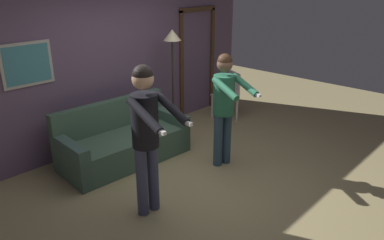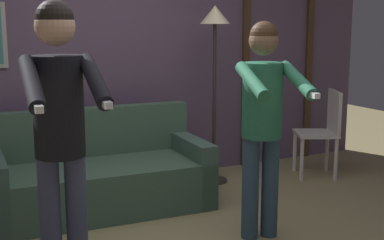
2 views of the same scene
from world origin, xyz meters
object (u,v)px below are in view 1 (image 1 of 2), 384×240
person_standing_left (146,127)px  couch (123,143)px  person_standing_right (224,100)px  torchiere_lamp (172,50)px  dining_chair_distant (229,93)px

person_standing_left → couch: bearing=64.7°
person_standing_left → person_standing_right: (1.54, 0.13, -0.09)m
person_standing_left → person_standing_right: size_ratio=1.07×
torchiere_lamp → person_standing_left: (-1.93, -1.58, -0.38)m
person_standing_left → torchiere_lamp: bearing=39.2°
torchiere_lamp → person_standing_right: size_ratio=1.09×
couch → person_standing_right: bearing=-52.5°
couch → person_standing_left: size_ratio=1.09×
dining_chair_distant → person_standing_right: bearing=-144.5°
person_standing_left → dining_chair_distant: (3.09, 1.24, -0.56)m
person_standing_right → dining_chair_distant: (1.56, 1.11, -0.47)m
couch → person_standing_left: 1.67m
person_standing_right → dining_chair_distant: 1.97m
person_standing_left → person_standing_right: person_standing_left is taller
torchiere_lamp → dining_chair_distant: (1.16, -0.34, -0.94)m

